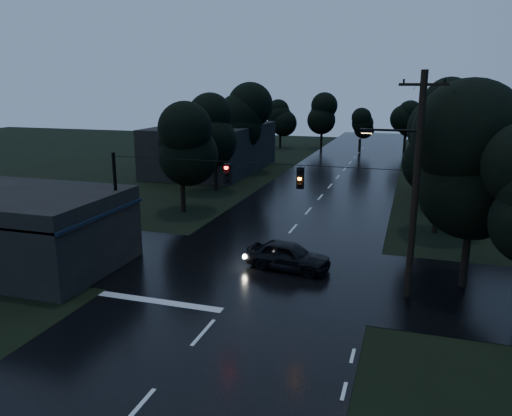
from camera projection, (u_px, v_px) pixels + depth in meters
The scene contains 18 objects.
ground at pixel (136, 411), 14.80m from camera, with size 160.00×160.00×0.00m, color black.
main_road at pixel (320, 197), 42.55m from camera, with size 12.00×120.00×0.02m, color black.
cross_street at pixel (257, 271), 25.90m from camera, with size 60.00×9.00×0.02m, color black.
storefront at pixel (8, 228), 26.43m from camera, with size 12.15×7.00×4.00m.
building_far_right at pixel (496, 173), 41.61m from camera, with size 10.00×14.00×4.40m, color black.
building_far_left at pixel (213, 148), 55.29m from camera, with size 10.00×16.00×5.00m, color black.
utility_pole_main at pixel (414, 183), 21.53m from camera, with size 3.50×0.30×10.00m.
utility_pole_far at pixel (427, 160), 37.33m from camera, with size 2.00×0.30×7.50m.
anchor_pole_left at pixel (117, 208), 26.45m from camera, with size 0.18×0.18×6.00m, color black.
span_signals at pixel (262, 175), 23.53m from camera, with size 15.00×0.37×1.12m.
tree_corner_near at pixel (476, 162), 22.44m from camera, with size 4.48×4.48×9.44m.
tree_left_a at pixel (181, 143), 36.52m from camera, with size 3.92×3.92×8.26m.
tree_left_b at pixel (215, 128), 44.00m from camera, with size 4.20×4.20×8.85m.
tree_left_c at pixel (245, 117), 53.33m from camera, with size 4.48×4.48×9.44m.
tree_right_a at pixel (442, 147), 31.15m from camera, with size 4.20×4.20×8.85m.
tree_right_b at pixel (446, 130), 38.28m from camera, with size 4.48×4.48×9.44m.
tree_right_c at pixel (448, 117), 47.27m from camera, with size 4.76×4.76×10.03m.
car at pixel (288, 256), 25.92m from camera, with size 1.78×4.42×1.51m, color black.
Camera 1 is at (7.29, -11.22, 9.43)m, focal length 35.00 mm.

